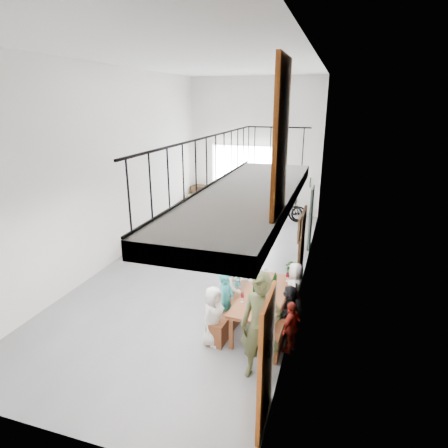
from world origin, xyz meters
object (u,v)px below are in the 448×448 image
(bench_inner, at_px, (233,311))
(host_standing, at_px, (261,328))
(serving_counter, at_px, (214,199))
(bicycle_near, at_px, (282,207))
(side_bench, at_px, (142,241))
(oak_barrel, at_px, (194,205))
(tasting_table, at_px, (264,298))

(bench_inner, relative_size, host_standing, 1.06)
(serving_counter, relative_size, bicycle_near, 1.03)
(serving_counter, height_order, host_standing, host_standing)
(side_bench, bearing_deg, host_standing, -44.27)
(side_bench, distance_m, oak_barrel, 4.00)
(oak_barrel, height_order, serving_counter, serving_counter)
(bench_inner, distance_m, oak_barrel, 8.20)
(serving_counter, distance_m, bicycle_near, 3.05)
(oak_barrel, bearing_deg, bench_inner, -62.49)
(oak_barrel, bearing_deg, serving_counter, 54.21)
(host_standing, distance_m, bicycle_near, 9.36)
(side_bench, relative_size, serving_counter, 0.82)
(tasting_table, bearing_deg, host_standing, -75.69)
(tasting_table, xyz_separation_m, bench_inner, (-0.68, 0.06, -0.47))
(bicycle_near, bearing_deg, tasting_table, -151.19)
(side_bench, distance_m, bicycle_near, 5.92)
(side_bench, height_order, host_standing, host_standing)
(serving_counter, bearing_deg, bench_inner, -62.68)
(host_standing, relative_size, bicycle_near, 1.01)
(tasting_table, distance_m, host_standing, 1.51)
(serving_counter, bearing_deg, tasting_table, -58.76)
(bench_inner, bearing_deg, tasting_table, 0.49)
(host_standing, xyz_separation_m, bicycle_near, (-1.07, 9.29, -0.47))
(bench_inner, bearing_deg, side_bench, 145.95)
(tasting_table, height_order, bicycle_near, bicycle_near)
(serving_counter, bearing_deg, bicycle_near, -0.63)
(bicycle_near, bearing_deg, side_bench, 161.95)
(bench_inner, height_order, oak_barrel, oak_barrel)
(oak_barrel, bearing_deg, tasting_table, -58.61)
(oak_barrel, distance_m, bicycle_near, 3.66)
(bench_inner, bearing_deg, serving_counter, 116.64)
(bench_inner, bearing_deg, bicycle_near, 96.35)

